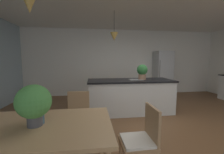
{
  "coord_description": "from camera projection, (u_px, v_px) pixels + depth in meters",
  "views": [
    {
      "loc": [
        -1.31,
        -2.86,
        1.4
      ],
      "look_at": [
        -0.95,
        -0.16,
        1.11
      ],
      "focal_mm": 23.34,
      "sensor_mm": 36.0,
      "label": 1
    }
  ],
  "objects": [
    {
      "name": "ground_plane",
      "position": [
        155.0,
        127.0,
        3.15
      ],
      "size": [
        10.0,
        8.4,
        0.04
      ],
      "primitive_type": "cube",
      "color": "brown"
    },
    {
      "name": "wall_back_kitchen",
      "position": [
        123.0,
        63.0,
        6.21
      ],
      "size": [
        10.0,
        0.12,
        2.7
      ],
      "primitive_type": "cube",
      "color": "white",
      "rests_on": "ground_plane"
    },
    {
      "name": "dining_table",
      "position": [
        32.0,
        131.0,
        1.56
      ],
      "size": [
        1.71,
        1.01,
        0.72
      ],
      "color": "tan",
      "rests_on": "ground_plane"
    },
    {
      "name": "chair_far_right",
      "position": [
        77.0,
        116.0,
        2.49
      ],
      "size": [
        0.43,
        0.43,
        0.87
      ],
      "color": "#A87F56",
      "rests_on": "ground_plane"
    },
    {
      "name": "chair_far_left",
      "position": [
        29.0,
        118.0,
        2.39
      ],
      "size": [
        0.42,
        0.42,
        0.87
      ],
      "color": "#A87F56",
      "rests_on": "ground_plane"
    },
    {
      "name": "chair_kitchen_end",
      "position": [
        141.0,
        139.0,
        1.74
      ],
      "size": [
        0.41,
        0.41,
        0.87
      ],
      "color": "#A87F56",
      "rests_on": "ground_plane"
    },
    {
      "name": "kitchen_island",
      "position": [
        130.0,
        96.0,
        4.01
      ],
      "size": [
        2.3,
        0.9,
        0.91
      ],
      "color": "silver",
      "rests_on": "ground_plane"
    },
    {
      "name": "refrigerator",
      "position": [
        163.0,
        73.0,
        6.07
      ],
      "size": [
        0.65,
        0.67,
        1.82
      ],
      "color": "#B2B5B7",
      "rests_on": "ground_plane"
    },
    {
      "name": "pendant_over_table",
      "position": [
        29.0,
        1.0,
        1.46
      ],
      "size": [
        0.18,
        0.18,
        0.81
      ],
      "color": "black"
    },
    {
      "name": "pendant_over_island_main",
      "position": [
        114.0,
        37.0,
        3.79
      ],
      "size": [
        0.21,
        0.21,
        0.76
      ],
      "color": "black"
    },
    {
      "name": "potted_plant_on_island",
      "position": [
        142.0,
        71.0,
        3.99
      ],
      "size": [
        0.29,
        0.29,
        0.42
      ],
      "color": "#8C664C",
      "rests_on": "kitchen_island"
    },
    {
      "name": "potted_plant_on_table",
      "position": [
        34.0,
        102.0,
        1.52
      ],
      "size": [
        0.36,
        0.36,
        0.44
      ],
      "color": "#4C4C51",
      "rests_on": "dining_table"
    },
    {
      "name": "vase_on_dining_table",
      "position": [
        40.0,
        117.0,
        1.59
      ],
      "size": [
        0.09,
        0.09,
        0.15
      ],
      "color": "slate",
      "rests_on": "dining_table"
    }
  ]
}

